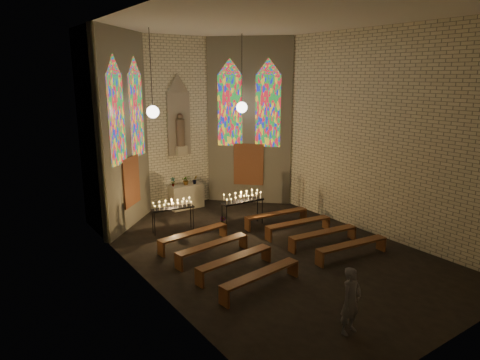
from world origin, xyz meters
name	(u,v)px	position (x,y,z in m)	size (l,w,h in m)	color
floor	(267,250)	(0.00, 0.00, 0.00)	(12.00, 12.00, 0.00)	black
room	(211,124)	(0.00, 3.37, 3.72)	(8.22, 12.43, 7.00)	beige
altar	(186,196)	(0.00, 5.45, 0.50)	(1.40, 0.60, 1.00)	#BDB59A
flower_vase_left	(173,182)	(-0.55, 5.54, 1.19)	(0.20, 0.14, 0.38)	#4C723F
flower_vase_center	(186,180)	(0.03, 5.47, 1.20)	(0.35, 0.31, 0.39)	#4C723F
flower_vase_right	(195,180)	(0.38, 5.36, 1.19)	(0.20, 0.17, 0.37)	#4C723F
aisle_flower_pot	(223,223)	(-0.09, 2.47, 0.22)	(0.25, 0.25, 0.44)	#4C723F
votive_stand_left	(173,206)	(-1.71, 3.21, 0.95)	(1.55, 0.59, 1.11)	black
votive_stand_right	(243,199)	(0.64, 2.25, 1.05)	(1.68, 0.46, 1.23)	black
pew_left_0	(194,234)	(-1.75, 1.63, 0.40)	(2.56, 0.64, 0.49)	brown
pew_right_0	(277,215)	(1.75, 1.63, 0.40)	(2.56, 0.64, 0.49)	brown
pew_left_1	(213,246)	(-1.75, 0.43, 0.40)	(2.56, 0.64, 0.49)	brown
pew_right_1	(298,224)	(1.75, 0.43, 0.40)	(2.56, 0.64, 0.49)	brown
pew_left_2	(235,260)	(-1.75, -0.77, 0.40)	(2.56, 0.64, 0.49)	brown
pew_right_2	(323,234)	(1.75, -0.77, 0.40)	(2.56, 0.64, 0.49)	brown
pew_left_3	(261,276)	(-1.75, -1.97, 0.40)	(2.56, 0.64, 0.49)	brown
pew_right_3	(352,246)	(1.75, -1.97, 0.40)	(2.56, 0.64, 0.49)	brown
visitor	(351,301)	(-1.33, -4.58, 0.75)	(0.55, 0.36, 1.51)	#53515C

